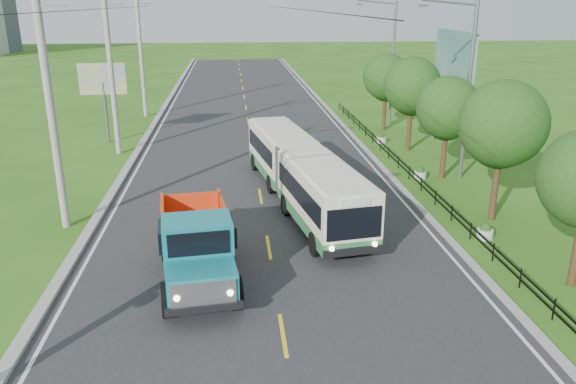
{
  "coord_description": "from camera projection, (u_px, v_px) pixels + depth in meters",
  "views": [
    {
      "loc": [
        -1.23,
        -13.63,
        8.94
      ],
      "look_at": [
        0.84,
        6.96,
        1.9
      ],
      "focal_mm": 35.0,
      "sensor_mm": 36.0,
      "label": 1
    }
  ],
  "objects": [
    {
      "name": "road",
      "position": [
        253.0,
        154.0,
        34.67
      ],
      "size": [
        14.0,
        120.0,
        0.02
      ],
      "primitive_type": "cube",
      "color": "#28282B",
      "rests_on": "ground"
    },
    {
      "name": "curb_left",
      "position": [
        135.0,
        156.0,
        33.97
      ],
      "size": [
        0.4,
        120.0,
        0.15
      ],
      "primitive_type": "cube",
      "color": "#9E9E99",
      "rests_on": "ground"
    },
    {
      "name": "dump_truck",
      "position": [
        196.0,
        241.0,
        18.51
      ],
      "size": [
        2.96,
        6.26,
        2.54
      ],
      "rotation": [
        0.0,
        0.0,
        0.11
      ],
      "color": "teal",
      "rests_on": "ground"
    },
    {
      "name": "planter_far",
      "position": [
        381.0,
        139.0,
        37.28
      ],
      "size": [
        0.64,
        0.64,
        0.67
      ],
      "color": "silver",
      "rests_on": "ground"
    },
    {
      "name": "curb_right",
      "position": [
        367.0,
        150.0,
        35.34
      ],
      "size": [
        0.3,
        120.0,
        0.1
      ],
      "primitive_type": "cube",
      "color": "#9E9E99",
      "rests_on": "ground"
    },
    {
      "name": "railing_right",
      "position": [
        409.0,
        174.0,
        29.69
      ],
      "size": [
        0.04,
        40.0,
        0.6
      ],
      "primitive_type": "cube",
      "color": "black",
      "rests_on": "ground"
    },
    {
      "name": "billboard_right",
      "position": [
        454.0,
        64.0,
        34.12
      ],
      "size": [
        0.24,
        6.0,
        7.3
      ],
      "color": "slate",
      "rests_on": "ground"
    },
    {
      "name": "pole_mid",
      "position": [
        112.0,
        70.0,
        33.2
      ],
      "size": [
        3.51,
        0.32,
        10.0
      ],
      "color": "gray",
      "rests_on": "ground"
    },
    {
      "name": "tree_back",
      "position": [
        386.0,
        79.0,
        40.22
      ],
      "size": [
        3.3,
        3.36,
        5.5
      ],
      "color": "#382314",
      "rests_on": "ground"
    },
    {
      "name": "centre_dash",
      "position": [
        283.0,
        335.0,
        15.83
      ],
      "size": [
        0.12,
        2.2,
        0.0
      ],
      "primitive_type": "cube",
      "color": "yellow",
      "rests_on": "road"
    },
    {
      "name": "tree_third",
      "position": [
        502.0,
        128.0,
        23.15
      ],
      "size": [
        3.6,
        3.62,
        6.0
      ],
      "color": "#382314",
      "rests_on": "ground"
    },
    {
      "name": "planter_near",
      "position": [
        485.0,
        232.0,
        22.21
      ],
      "size": [
        0.64,
        0.64,
        0.67
      ],
      "color": "silver",
      "rests_on": "ground"
    },
    {
      "name": "streetlight_far",
      "position": [
        391.0,
        59.0,
        41.64
      ],
      "size": [
        3.02,
        0.2,
        9.07
      ],
      "color": "slate",
      "rests_on": "ground"
    },
    {
      "name": "pole_near",
      "position": [
        51.0,
        105.0,
        21.89
      ],
      "size": [
        3.51,
        0.32,
        10.0
      ],
      "color": "gray",
      "rests_on": "ground"
    },
    {
      "name": "edge_line_left",
      "position": [
        144.0,
        156.0,
        34.04
      ],
      "size": [
        0.12,
        120.0,
        0.0
      ],
      "primitive_type": "cube",
      "color": "silver",
      "rests_on": "road"
    },
    {
      "name": "bus",
      "position": [
        301.0,
        170.0,
        25.71
      ],
      "size": [
        4.27,
        14.0,
        2.67
      ],
      "rotation": [
        0.0,
        0.0,
        0.15
      ],
      "color": "#2E743F",
      "rests_on": "ground"
    },
    {
      "name": "edge_line_right",
      "position": [
        359.0,
        151.0,
        35.3
      ],
      "size": [
        0.12,
        120.0,
        0.0
      ],
      "primitive_type": "cube",
      "color": "silver",
      "rests_on": "road"
    },
    {
      "name": "ground",
      "position": [
        283.0,
        335.0,
        15.84
      ],
      "size": [
        240.0,
        240.0,
        0.0
      ],
      "primitive_type": "plane",
      "color": "#2D5A15",
      "rests_on": "ground"
    },
    {
      "name": "tree_fifth",
      "position": [
        412.0,
        89.0,
        34.5
      ],
      "size": [
        3.48,
        3.52,
        5.8
      ],
      "color": "#382314",
      "rests_on": "ground"
    },
    {
      "name": "pole_far",
      "position": [
        141.0,
        53.0,
        44.5
      ],
      "size": [
        3.51,
        0.32,
        10.0
      ],
      "color": "gray",
      "rests_on": "ground"
    },
    {
      "name": "tree_fourth",
      "position": [
        448.0,
        111.0,
        28.93
      ],
      "size": [
        3.24,
        3.31,
        5.4
      ],
      "color": "#382314",
      "rests_on": "ground"
    },
    {
      "name": "billboard_left",
      "position": [
        103.0,
        84.0,
        36.3
      ],
      "size": [
        3.0,
        0.2,
        5.2
      ],
      "color": "slate",
      "rests_on": "ground"
    },
    {
      "name": "streetlight_mid",
      "position": [
        466.0,
        85.0,
        28.45
      ],
      "size": [
        3.02,
        0.2,
        9.07
      ],
      "color": "slate",
      "rests_on": "ground"
    },
    {
      "name": "planter_mid",
      "position": [
        420.0,
        174.0,
        29.75
      ],
      "size": [
        0.64,
        0.64,
        0.67
      ],
      "color": "silver",
      "rests_on": "ground"
    }
  ]
}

